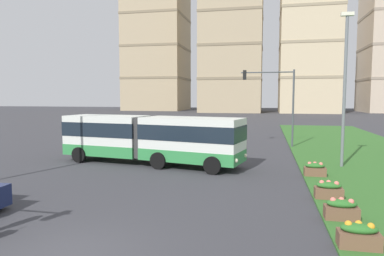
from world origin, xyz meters
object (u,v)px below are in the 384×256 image
car_maroon_sedan (150,133)px  flower_planter_2 (329,190)px  articulated_bus (150,138)px  traffic_light_far_right (276,94)px  flower_planter_3 (315,169)px  apartment_tower_centre (309,47)px  flower_planter_1 (341,209)px  apartment_tower_westcentre (232,33)px  flower_planter_0 (359,235)px  streetlight_median (345,84)px  apartment_tower_west (157,35)px

car_maroon_sedan → flower_planter_2: size_ratio=4.16×
articulated_bus → traffic_light_far_right: traffic_light_far_right is taller
flower_planter_3 → traffic_light_far_right: size_ratio=0.17×
car_maroon_sedan → apartment_tower_centre: 72.98m
flower_planter_1 → apartment_tower_centre: bearing=84.6°
flower_planter_3 → apartment_tower_westcentre: apartment_tower_westcentre is taller
flower_planter_0 → traffic_light_far_right: traffic_light_far_right is taller
flower_planter_0 → streetlight_median: 12.89m
articulated_bus → car_maroon_sedan: (-3.95, 11.48, -0.90)m
articulated_bus → apartment_tower_west: size_ratio=0.25×
car_maroon_sedan → apartment_tower_centre: (21.95, 67.50, 16.96)m
articulated_bus → flower_planter_3: bearing=-9.6°
streetlight_median → apartment_tower_westcentre: apartment_tower_westcentre is taller
traffic_light_far_right → apartment_tower_westcentre: apartment_tower_westcentre is taller
apartment_tower_westcentre → apartment_tower_centre: 21.24m
articulated_bus → flower_planter_0: 14.41m
articulated_bus → flower_planter_0: bearing=-47.6°
articulated_bus → streetlight_median: (11.58, 1.29, 3.33)m
articulated_bus → flower_planter_3: 9.89m
flower_planter_1 → flower_planter_2: size_ratio=1.00×
apartment_tower_westcentre → flower_planter_2: bearing=-81.5°
car_maroon_sedan → flower_planter_3: 18.92m
streetlight_median → apartment_tower_westcentre: bearing=100.6°
articulated_bus → streetlight_median: size_ratio=1.32×
flower_planter_1 → apartment_tower_centre: (8.32, 87.30, 17.29)m
flower_planter_2 → car_maroon_sedan: bearing=128.2°
articulated_bus → streetlight_median: bearing=6.4°
articulated_bus → apartment_tower_centre: apartment_tower_centre is taller
articulated_bus → apartment_tower_centre: size_ratio=0.34×
flower_planter_0 → apartment_tower_westcentre: size_ratio=0.03×
apartment_tower_west → apartment_tower_centre: 47.38m
articulated_bus → car_maroon_sedan: 12.18m
apartment_tower_westcentre → apartment_tower_centre: apartment_tower_westcentre is taller
flower_planter_1 → flower_planter_2: same height
flower_planter_3 → apartment_tower_west: size_ratio=0.02×
car_maroon_sedan → apartment_tower_west: (-23.96, 77.20, 23.55)m
articulated_bus → flower_planter_2: articulated_bus is taller
flower_planter_0 → traffic_light_far_right: (-1.79, 20.00, 4.03)m
flower_planter_1 → flower_planter_3: 6.69m
apartment_tower_west → apartment_tower_centre: (45.91, -9.70, -6.59)m
flower_planter_1 → flower_planter_2: (0.00, 2.50, 0.00)m
apartment_tower_centre → flower_planter_0: bearing=-95.3°
apartment_tower_west → flower_planter_1: bearing=-68.8°
flower_planter_2 → traffic_light_far_right: size_ratio=0.17×
flower_planter_2 → apartment_tower_centre: size_ratio=0.03×
articulated_bus → flower_planter_1: (9.68, -8.32, -1.23)m
articulated_bus → car_maroon_sedan: articulated_bus is taller
flower_planter_0 → traffic_light_far_right: size_ratio=0.17×
flower_planter_0 → apartment_tower_west: apartment_tower_west is taller
flower_planter_0 → flower_planter_1: 2.29m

